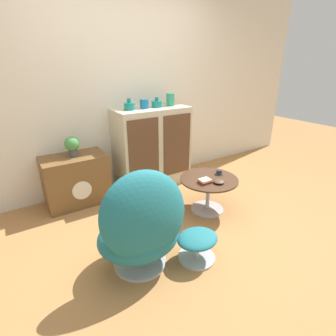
# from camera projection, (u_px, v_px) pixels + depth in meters

# --- Properties ---
(ground_plane) EXTENTS (12.00, 12.00, 0.00)m
(ground_plane) POSITION_uv_depth(u_px,v_px,m) (192.00, 234.00, 2.65)
(ground_plane) COLOR #A87542
(wall_back) EXTENTS (6.40, 0.06, 2.60)m
(wall_back) POSITION_uv_depth(u_px,v_px,m) (122.00, 88.00, 3.36)
(wall_back) COLOR silver
(wall_back) RESTS_ON ground_plane
(sideboard) EXTENTS (0.99, 0.49, 1.07)m
(sideboard) POSITION_uv_depth(u_px,v_px,m) (152.00, 147.00, 3.57)
(sideboard) COLOR beige
(sideboard) RESTS_ON ground_plane
(tv_console) EXTENTS (0.73, 0.45, 0.60)m
(tv_console) POSITION_uv_depth(u_px,v_px,m) (76.00, 180.00, 3.15)
(tv_console) COLOR brown
(tv_console) RESTS_ON ground_plane
(egg_chair) EXTENTS (0.72, 0.67, 0.93)m
(egg_chair) POSITION_uv_depth(u_px,v_px,m) (142.00, 226.00, 2.07)
(egg_chair) COLOR #B7B7BC
(egg_chair) RESTS_ON ground_plane
(ottoman) EXTENTS (0.37, 0.33, 0.25)m
(ottoman) POSITION_uv_depth(u_px,v_px,m) (197.00, 242.00, 2.27)
(ottoman) COLOR #B7B7BC
(ottoman) RESTS_ON ground_plane
(coffee_table) EXTENTS (0.65, 0.65, 0.40)m
(coffee_table) POSITION_uv_depth(u_px,v_px,m) (208.00, 188.00, 2.98)
(coffee_table) COLOR #B7B7BC
(coffee_table) RESTS_ON ground_plane
(vase_leftmost) EXTENTS (0.13, 0.13, 0.14)m
(vase_leftmost) POSITION_uv_depth(u_px,v_px,m) (129.00, 106.00, 3.20)
(vase_leftmost) COLOR #147A75
(vase_leftmost) RESTS_ON sideboard
(vase_inner_left) EXTENTS (0.11, 0.11, 0.12)m
(vase_inner_left) POSITION_uv_depth(u_px,v_px,m) (144.00, 104.00, 3.30)
(vase_inner_left) COLOR #196699
(vase_inner_left) RESTS_ON sideboard
(vase_inner_right) EXTENTS (0.14, 0.14, 0.13)m
(vase_inner_right) POSITION_uv_depth(u_px,v_px,m) (157.00, 104.00, 3.40)
(vase_inner_right) COLOR #147A75
(vase_inner_right) RESTS_ON sideboard
(vase_rightmost) EXTENTS (0.11, 0.11, 0.16)m
(vase_rightmost) POSITION_uv_depth(u_px,v_px,m) (170.00, 100.00, 3.49)
(vase_rightmost) COLOR #2D8E6B
(vase_rightmost) RESTS_ON sideboard
(potted_plant) EXTENTS (0.17, 0.17, 0.24)m
(potted_plant) POSITION_uv_depth(u_px,v_px,m) (72.00, 145.00, 2.99)
(potted_plant) COLOR #4C4C51
(potted_plant) RESTS_ON tv_console
(teacup) EXTENTS (0.10, 0.10, 0.05)m
(teacup) POSITION_uv_depth(u_px,v_px,m) (219.00, 173.00, 3.04)
(teacup) COLOR #2D2D33
(teacup) RESTS_ON coffee_table
(book_stack) EXTENTS (0.13, 0.11, 0.04)m
(book_stack) POSITION_uv_depth(u_px,v_px,m) (205.00, 181.00, 2.82)
(book_stack) COLOR red
(book_stack) RESTS_ON coffee_table
(bowl) EXTENTS (0.12, 0.12, 0.04)m
(bowl) POSITION_uv_depth(u_px,v_px,m) (219.00, 181.00, 2.82)
(bowl) COLOR #4C3828
(bowl) RESTS_ON coffee_table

